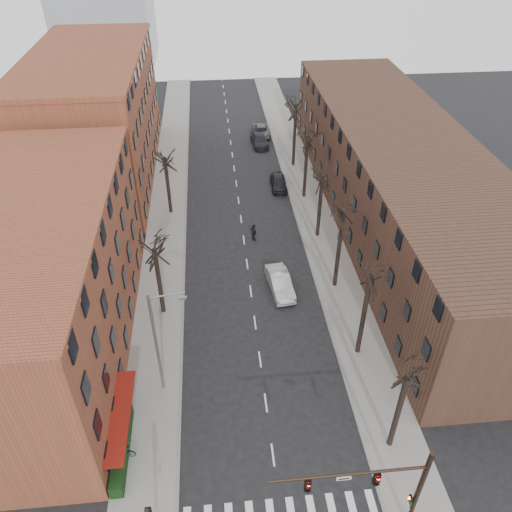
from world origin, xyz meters
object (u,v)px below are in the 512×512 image
object	(u,v)px
parked_car_near	(279,182)
parked_car_mid	(259,140)
silver_sedan	(280,283)
bicycle	(121,451)

from	to	relation	value
parked_car_near	parked_car_mid	bearing A→B (deg)	96.34
parked_car_near	parked_car_mid	xyz separation A→B (m)	(-1.02, 12.26, -0.02)
silver_sedan	bicycle	size ratio (longest dim) A/B	2.59
parked_car_mid	bicycle	size ratio (longest dim) A/B	2.63
silver_sedan	bicycle	bearing A→B (deg)	-135.61
parked_car_mid	silver_sedan	bearing A→B (deg)	-95.70
parked_car_mid	bicycle	xyz separation A→B (m)	(-13.49, -45.86, -0.08)
parked_car_near	bicycle	distance (m)	36.60
parked_car_near	bicycle	bearing A→B (deg)	-111.79
bicycle	silver_sedan	bearing A→B (deg)	-27.06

